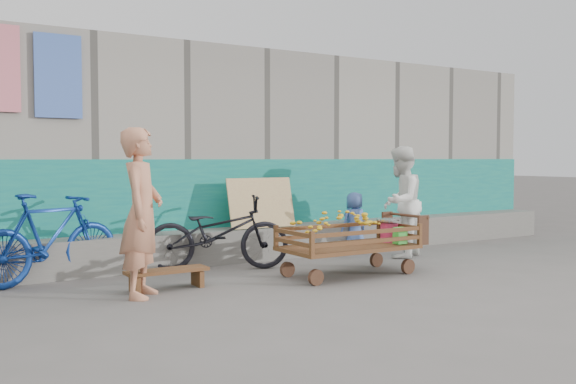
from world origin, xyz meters
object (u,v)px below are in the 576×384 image
bicycle_blue (49,238)px  woman (401,202)px  child (355,223)px  bicycle_dark (218,233)px  bench (167,274)px  banana_cart (347,233)px  vendor_man (142,213)px

bicycle_blue → woman: bearing=-113.4°
woman → child: 0.79m
bicycle_dark → bench: bearing=152.1°
woman → bicycle_dark: 2.73m
bench → woman: woman is taller
banana_cart → bicycle_dark: bicycle_dark is taller
woman → child: size_ratio=1.74×
banana_cart → vendor_man: (-2.48, 0.15, 0.35)m
vendor_man → child: (3.68, 1.24, -0.41)m
banana_cart → vendor_man: bearing=176.5°
vendor_man → bicycle_dark: vendor_man is taller
bicycle_dark → bicycle_blue: bearing=106.9°
bicycle_blue → child: bearing=-105.7°
bench → child: child is taller
child → bicycle_blue: (-4.34, 0.00, 0.06)m
bench → bicycle_blue: bicycle_blue is taller
bench → child: size_ratio=0.98×
bench → bicycle_blue: (-1.00, 1.03, 0.35)m
bicycle_dark → child: bearing=-62.5°
vendor_man → bicycle_dark: size_ratio=0.96×
bench → vendor_man: vendor_man is taller
woman → bicycle_dark: size_ratio=0.88×
vendor_man → child: vendor_man is taller
banana_cart → bicycle_blue: (-3.14, 1.39, -0.00)m
bicycle_dark → bicycle_blue: bicycle_blue is taller
bench → bicycle_dark: 1.33m
bicycle_blue → bicycle_dark: bearing=-111.4°
bench → banana_cart: bearing=-9.8°
woman → bicycle_dark: (-2.67, 0.43, -0.32)m
banana_cart → bench: size_ratio=2.01×
bench → woman: 3.75m
banana_cart → bicycle_blue: bicycle_blue is taller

